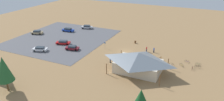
{
  "coord_description": "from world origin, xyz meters",
  "views": [
    {
      "loc": [
        -22.21,
        58.43,
        26.43
      ],
      "look_at": [
        3.34,
        3.62,
        1.2
      ],
      "focal_mm": 34.4,
      "sensor_mm": 36.0,
      "label": 1
    }
  ],
  "objects": [
    {
      "name": "ground",
      "position": [
        0.0,
        0.0,
        0.0
      ],
      "size": [
        160.0,
        160.0,
        0.0
      ],
      "primitive_type": "plane",
      "color": "#937047",
      "rests_on": "ground"
    },
    {
      "name": "car_silver_mid_lot",
      "position": [
        24.36,
        -16.36,
        0.78
      ],
      "size": [
        4.93,
        3.23,
        1.49
      ],
      "color": "#BCBCC1",
      "rests_on": "parking_lot_asphalt"
    },
    {
      "name": "bicycle_yellow_yard_front",
      "position": [
        -17.37,
        3.2,
        0.37
      ],
      "size": [
        1.25,
        1.15,
        0.78
      ],
      "color": "black",
      "rests_on": "ground"
    },
    {
      "name": "bicycle_silver_trailside",
      "position": [
        -6.81,
        1.73,
        0.36
      ],
      "size": [
        1.35,
        1.16,
        0.82
      ],
      "color": "black",
      "rests_on": "ground"
    },
    {
      "name": "visitor_near_lot",
      "position": [
        -7.99,
        -3.01,
        0.92
      ],
      "size": [
        0.36,
        0.36,
        1.76
      ],
      "color": "#2D3347",
      "rests_on": "ground"
    },
    {
      "name": "car_red_second_row",
      "position": [
        22.15,
        3.02,
        0.71
      ],
      "size": [
        5.11,
        3.33,
        1.31
      ],
      "color": "red",
      "rests_on": "parking_lot_asphalt"
    },
    {
      "name": "pine_west",
      "position": [
        15.66,
        31.5,
        5.32
      ],
      "size": [
        3.64,
        3.64,
        8.16
      ],
      "color": "brown",
      "rests_on": "ground"
    },
    {
      "name": "bicycle_red_yard_center",
      "position": [
        -20.15,
        3.69,
        0.36
      ],
      "size": [
        0.48,
        1.71,
        0.8
      ],
      "color": "black",
      "rests_on": "ground"
    },
    {
      "name": "bicycle_white_back_row",
      "position": [
        -14.91,
        4.11,
        0.39
      ],
      "size": [
        1.54,
        0.81,
        0.84
      ],
      "color": "black",
      "rests_on": "ground"
    },
    {
      "name": "bicycle_black_lone_west",
      "position": [
        -21.4,
        2.54,
        0.39
      ],
      "size": [
        1.67,
        0.55,
        0.9
      ],
      "color": "black",
      "rests_on": "ground"
    },
    {
      "name": "car_white_by_curb",
      "position": [
        25.07,
        11.08,
        0.73
      ],
      "size": [
        4.87,
        3.32,
        1.36
      ],
      "color": "white",
      "rests_on": "parking_lot_asphalt"
    },
    {
      "name": "car_tan_back_corner",
      "position": [
        38.23,
        -1.74,
        0.77
      ],
      "size": [
        4.74,
        3.29,
        1.46
      ],
      "color": "tan",
      "rests_on": "parking_lot_asphalt"
    },
    {
      "name": "bike_pavilion",
      "position": [
        -7.45,
        10.86,
        2.95
      ],
      "size": [
        13.79,
        9.9,
        5.3
      ],
      "color": "beige",
      "rests_on": "ground"
    },
    {
      "name": "trash_bin",
      "position": [
        -0.01,
        -8.38,
        0.45
      ],
      "size": [
        0.6,
        0.6,
        0.9
      ],
      "primitive_type": "cylinder",
      "color": "brown",
      "rests_on": "ground"
    },
    {
      "name": "bicycle_green_by_bin",
      "position": [
        -21.33,
        0.82,
        0.36
      ],
      "size": [
        1.59,
        0.54,
        0.78
      ],
      "color": "black",
      "rests_on": "ground"
    },
    {
      "name": "car_maroon_far_end",
      "position": [
        16.41,
        5.89,
        0.74
      ],
      "size": [
        4.55,
        2.81,
        1.4
      ],
      "color": "maroon",
      "rests_on": "parking_lot_asphalt"
    },
    {
      "name": "lot_sign",
      "position": [
        7.41,
        0.32,
        1.41
      ],
      "size": [
        0.56,
        0.08,
        2.2
      ],
      "color": "#99999E",
      "rests_on": "ground"
    },
    {
      "name": "bicycle_orange_near_porch",
      "position": [
        -11.0,
        1.13,
        0.36
      ],
      "size": [
        0.67,
        1.6,
        0.78
      ],
      "color": "black",
      "rests_on": "ground"
    },
    {
      "name": "visitor_crossing_yard",
      "position": [
        1.26,
        9.22,
        0.88
      ],
      "size": [
        0.36,
        0.37,
        1.68
      ],
      "color": "#2D3347",
      "rests_on": "ground"
    },
    {
      "name": "visitor_at_bikes",
      "position": [
        -5.73,
        -2.67,
        0.95
      ],
      "size": [
        0.37,
        0.4,
        1.81
      ],
      "color": "#2D3347",
      "rests_on": "ground"
    },
    {
      "name": "car_blue_end_stall",
      "position": [
        29.18,
        -9.58,
        0.78
      ],
      "size": [
        4.93,
        2.24,
        1.48
      ],
      "color": "#1E42B2",
      "rests_on": "parking_lot_asphalt"
    },
    {
      "name": "pine_far_west",
      "position": [
        -13.67,
        28.27,
        4.31
      ],
      "size": [
        3.35,
        3.35,
        6.32
      ],
      "color": "brown",
      "rests_on": "ground"
    },
    {
      "name": "parking_lot_asphalt",
      "position": [
        26.3,
        -1.88,
        0.03
      ],
      "size": [
        32.52,
        35.71,
        0.05
      ],
      "primitive_type": "cube",
      "color": "#56565B",
      "rests_on": "ground"
    },
    {
      "name": "bicycle_purple_near_sign",
      "position": [
        -18.4,
        0.22,
        0.35
      ],
      "size": [
        1.5,
        0.69,
        0.82
      ],
      "color": "black",
      "rests_on": "ground"
    }
  ]
}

